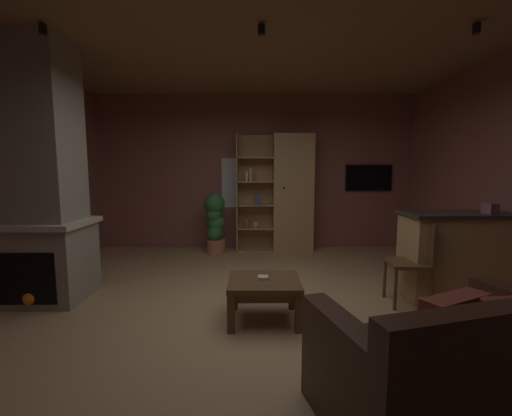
% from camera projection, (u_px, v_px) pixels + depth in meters
% --- Properties ---
extents(floor, '(5.83, 5.91, 0.02)m').
position_uv_depth(floor, '(256.00, 314.00, 3.41)').
color(floor, tan).
rests_on(floor, ground).
extents(wall_back, '(5.95, 0.06, 2.85)m').
position_uv_depth(wall_back, '(255.00, 173.00, 6.21)').
color(wall_back, '#8E544C').
rests_on(wall_back, ground).
extents(ceiling, '(5.83, 5.91, 0.02)m').
position_uv_depth(ceiling, '(256.00, 21.00, 3.08)').
color(ceiling, '#8E6B47').
extents(window_pane_back, '(0.57, 0.01, 0.93)m').
position_uv_depth(window_pane_back, '(237.00, 183.00, 6.20)').
color(window_pane_back, white).
extents(stone_fireplace, '(0.92, 0.82, 2.85)m').
position_uv_depth(stone_fireplace, '(42.00, 187.00, 3.64)').
color(stone_fireplace, gray).
rests_on(stone_fireplace, ground).
extents(bookshelf_cabinet, '(1.38, 0.41, 2.11)m').
position_uv_depth(bookshelf_cabinet, '(288.00, 194.00, 5.99)').
color(bookshelf_cabinet, tan).
rests_on(bookshelf_cabinet, ground).
extents(kitchen_bar_counter, '(1.57, 0.59, 1.00)m').
position_uv_depth(kitchen_bar_counter, '(472.00, 256.00, 3.75)').
color(kitchen_bar_counter, tan).
rests_on(kitchen_bar_counter, ground).
extents(tissue_box, '(0.15, 0.15, 0.11)m').
position_uv_depth(tissue_box, '(490.00, 209.00, 3.60)').
color(tissue_box, '#995972').
rests_on(tissue_box, kitchen_bar_counter).
extents(leather_couch, '(1.66, 1.20, 0.84)m').
position_uv_depth(leather_couch, '(455.00, 370.00, 1.91)').
color(leather_couch, '#382116').
rests_on(leather_couch, ground).
extents(coffee_table, '(0.69, 0.60, 0.41)m').
position_uv_depth(coffee_table, '(264.00, 288.00, 3.22)').
color(coffee_table, brown).
rests_on(coffee_table, ground).
extents(table_book_0, '(0.11, 0.10, 0.03)m').
position_uv_depth(table_book_0, '(263.00, 278.00, 3.23)').
color(table_book_0, beige).
rests_on(table_book_0, coffee_table).
extents(dining_chair, '(0.45, 0.45, 0.92)m').
position_uv_depth(dining_chair, '(416.00, 257.00, 3.58)').
color(dining_chair, brown).
rests_on(dining_chair, ground).
extents(potted_floor_plant, '(0.37, 0.39, 1.08)m').
position_uv_depth(potted_floor_plant, '(215.00, 221.00, 5.79)').
color(potted_floor_plant, '#B77051').
rests_on(potted_floor_plant, ground).
extents(wall_mounted_tv, '(0.86, 0.06, 0.49)m').
position_uv_depth(wall_mounted_tv, '(369.00, 178.00, 6.18)').
color(wall_mounted_tv, black).
extents(track_light_spot_0, '(0.07, 0.07, 0.09)m').
position_uv_depth(track_light_spot_0, '(43.00, 29.00, 3.08)').
color(track_light_spot_0, black).
extents(track_light_spot_1, '(0.07, 0.07, 0.09)m').
position_uv_depth(track_light_spot_1, '(261.00, 30.00, 3.09)').
color(track_light_spot_1, black).
extents(track_light_spot_2, '(0.07, 0.07, 0.09)m').
position_uv_depth(track_light_spot_2, '(476.00, 28.00, 3.06)').
color(track_light_spot_2, black).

